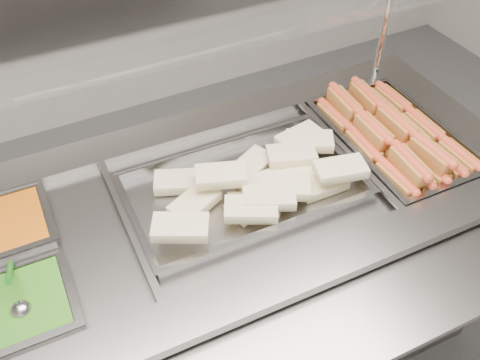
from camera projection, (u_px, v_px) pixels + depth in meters
name	position (u px, v px, depth m)	size (l,w,h in m)	color
steam_counter	(227.00, 280.00, 2.11)	(2.11, 0.97, 1.00)	slate
tray_rail	(312.00, 339.00, 1.44)	(2.01, 0.46, 0.06)	gray
sneeze_guard	(190.00, 47.00, 1.65)	(1.84, 0.36, 0.49)	silver
pan_hotdogs	(392.00, 143.00, 2.02)	(0.39, 0.62, 0.11)	gray
pan_wraps	(243.00, 191.00, 1.81)	(0.77, 0.46, 0.08)	gray
pan_peas	(13.00, 318.00, 1.47)	(0.34, 0.27, 0.11)	gray
hotdogs_in_buns	(392.00, 134.00, 1.98)	(0.35, 0.58, 0.13)	#9F5221
tortilla_wraps	(264.00, 182.00, 1.78)	(0.77, 0.41, 0.11)	beige
serving_spoon	(20.00, 304.00, 1.44)	(0.06, 0.20, 0.15)	#ABABAF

